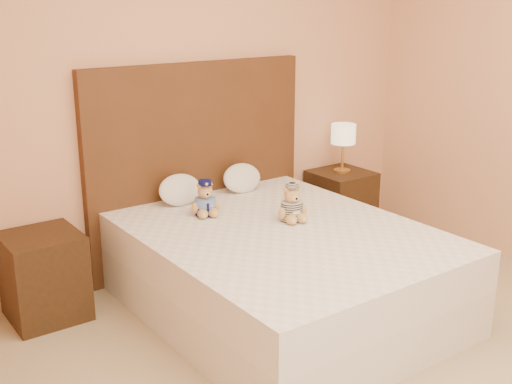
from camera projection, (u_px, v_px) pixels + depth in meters
The scene contains 10 objects.
room_walls at pixel (382, 26), 3.04m from camera, with size 4.04×4.52×2.72m.
bed at pixel (282, 271), 4.06m from camera, with size 1.60×2.00×0.55m.
headboard at pixel (198, 166), 4.70m from camera, with size 1.75×0.08×1.50m, color #4D2B17.
nightstand_left at pixel (44, 276), 3.98m from camera, with size 0.45×0.45×0.55m, color #352011.
nightstand_right at pixel (341, 203), 5.38m from camera, with size 0.45×0.45×0.55m, color #352011.
lamp at pixel (343, 136), 5.21m from camera, with size 0.20×0.20×0.40m.
teddy_police at pixel (205, 198), 4.22m from camera, with size 0.20×0.19×0.24m, color tan, non-canonical shape.
teddy_prisoner at pixel (292, 203), 4.12m from camera, with size 0.21×0.20×0.24m, color tan, non-canonical shape.
pillow_left at pixel (180, 188), 4.45m from camera, with size 0.32×0.21×0.23m, color white.
pillow_right at pixel (242, 177), 4.74m from camera, with size 0.32×0.21×0.22m, color white.
Camera 1 is at (-2.32, -1.73, 1.94)m, focal length 45.00 mm.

